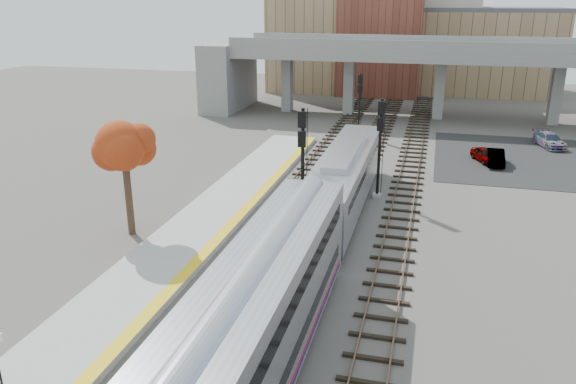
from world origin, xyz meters
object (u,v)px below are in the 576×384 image
at_px(tree, 124,150).
at_px(car_c, 550,140).
at_px(locomotive, 345,178).
at_px(coach, 230,372).
at_px(signal_mast_far, 359,106).
at_px(car_b, 496,157).
at_px(car_a, 485,155).
at_px(signal_mast_near, 302,168).
at_px(signal_mast_mid, 379,149).

bearing_deg(tree, car_c, 45.86).
height_order(locomotive, coach, coach).
bearing_deg(signal_mast_far, car_c, -0.21).
distance_m(coach, car_b, 38.51).
height_order(tree, car_a, tree).
distance_m(locomotive, car_a, 18.28).
bearing_deg(locomotive, signal_mast_near, -118.57).
relative_size(locomotive, car_a, 5.31).
xyz_separation_m(signal_mast_near, tree, (-10.02, -3.89, 1.49)).
xyz_separation_m(tree, car_b, (23.30, 21.94, -4.74)).
relative_size(signal_mast_mid, car_a, 2.04).
height_order(signal_mast_mid, tree, signal_mast_mid).
bearing_deg(signal_mast_mid, car_c, 52.23).
distance_m(signal_mast_near, car_b, 22.64).
xyz_separation_m(locomotive, coach, (-0.00, -22.61, 0.52)).
bearing_deg(signal_mast_far, signal_mast_near, -90.00).
bearing_deg(signal_mast_near, signal_mast_mid, 58.89).
xyz_separation_m(signal_mast_far, car_b, (13.28, -8.00, -2.48)).
xyz_separation_m(locomotive, car_b, (11.18, 14.19, -1.58)).
distance_m(locomotive, car_b, 18.13).
distance_m(signal_mast_far, car_c, 19.12).
xyz_separation_m(tree, car_a, (22.46, 22.73, -4.78)).
xyz_separation_m(coach, signal_mast_near, (-2.10, 18.75, 1.15)).
height_order(locomotive, signal_mast_mid, signal_mast_mid).
relative_size(signal_mast_far, car_a, 1.83).
xyz_separation_m(coach, signal_mast_far, (-2.10, 44.79, 0.37)).
distance_m(signal_mast_far, car_b, 15.70).
bearing_deg(coach, car_c, 69.34).
relative_size(coach, signal_mast_mid, 3.41).
distance_m(locomotive, coach, 22.61).
height_order(locomotive, signal_mast_near, signal_mast_near).
height_order(coach, signal_mast_mid, signal_mast_mid).
relative_size(coach, tree, 3.41).
height_order(signal_mast_far, car_a, signal_mast_far).
xyz_separation_m(tree, car_c, (28.98, 29.87, -4.72)).
relative_size(signal_mast_near, signal_mast_mid, 1.05).
relative_size(signal_mast_far, car_c, 1.42).
relative_size(signal_mast_near, car_c, 1.67).
bearing_deg(locomotive, tree, -147.40).
xyz_separation_m(locomotive, signal_mast_near, (-2.10, -3.86, 1.67)).
relative_size(car_b, car_c, 0.86).
relative_size(signal_mast_near, tree, 1.05).
xyz_separation_m(car_b, car_c, (5.68, 7.93, 0.02)).
height_order(signal_mast_near, car_a, signal_mast_near).
bearing_deg(coach, signal_mast_mid, 85.52).
bearing_deg(car_a, car_b, -65.58).
bearing_deg(tree, signal_mast_near, 21.24).
relative_size(coach, signal_mast_near, 3.24).
bearing_deg(car_c, tree, -150.09).
bearing_deg(signal_mast_far, car_a, -30.07).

